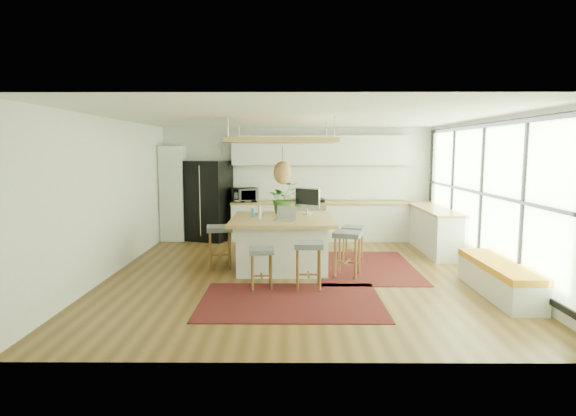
{
  "coord_description": "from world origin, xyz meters",
  "views": [
    {
      "loc": [
        -0.15,
        -8.1,
        2.15
      ],
      "look_at": [
        -0.2,
        0.5,
        1.1
      ],
      "focal_mm": 29.59,
      "sensor_mm": 36.0,
      "label": 1
    }
  ],
  "objects_px": {
    "fridge": "(209,202)",
    "stool_right_back": "(353,243)",
    "stool_right_front": "(347,255)",
    "island_plant": "(282,201)",
    "stool_near_left": "(261,266)",
    "monitor": "(307,201)",
    "laptop": "(284,214)",
    "island": "(283,243)",
    "microwave": "(245,193)",
    "stool_near_right": "(308,267)",
    "stool_left_side": "(220,249)"
  },
  "relations": [
    {
      "from": "stool_right_back",
      "to": "laptop",
      "type": "distance_m",
      "value": 1.74
    },
    {
      "from": "stool_near_right",
      "to": "stool_right_front",
      "type": "distance_m",
      "value": 1.05
    },
    {
      "from": "stool_near_left",
      "to": "microwave",
      "type": "height_order",
      "value": "microwave"
    },
    {
      "from": "stool_near_left",
      "to": "island",
      "type": "bearing_deg",
      "value": 76.62
    },
    {
      "from": "fridge",
      "to": "laptop",
      "type": "height_order",
      "value": "fridge"
    },
    {
      "from": "fridge",
      "to": "island",
      "type": "relative_size",
      "value": 1.03
    },
    {
      "from": "fridge",
      "to": "stool_right_front",
      "type": "relative_size",
      "value": 2.47
    },
    {
      "from": "stool_right_front",
      "to": "island_plant",
      "type": "relative_size",
      "value": 1.25
    },
    {
      "from": "stool_left_side",
      "to": "island_plant",
      "type": "height_order",
      "value": "island_plant"
    },
    {
      "from": "fridge",
      "to": "stool_right_front",
      "type": "height_order",
      "value": "fridge"
    },
    {
      "from": "stool_right_front",
      "to": "island_plant",
      "type": "bearing_deg",
      "value": 135.15
    },
    {
      "from": "island",
      "to": "fridge",
      "type": "bearing_deg",
      "value": 123.88
    },
    {
      "from": "fridge",
      "to": "stool_near_right",
      "type": "xyz_separation_m",
      "value": [
        2.24,
        -4.07,
        -0.57
      ]
    },
    {
      "from": "laptop",
      "to": "island",
      "type": "bearing_deg",
      "value": 112.44
    },
    {
      "from": "stool_near_right",
      "to": "stool_right_front",
      "type": "relative_size",
      "value": 0.97
    },
    {
      "from": "stool_right_back",
      "to": "monitor",
      "type": "distance_m",
      "value": 1.23
    },
    {
      "from": "fridge",
      "to": "stool_near_left",
      "type": "xyz_separation_m",
      "value": [
        1.51,
        -4.03,
        -0.57
      ]
    },
    {
      "from": "fridge",
      "to": "stool_right_front",
      "type": "distance_m",
      "value": 4.44
    },
    {
      "from": "stool_near_left",
      "to": "monitor",
      "type": "height_order",
      "value": "monitor"
    },
    {
      "from": "stool_near_left",
      "to": "stool_right_back",
      "type": "distance_m",
      "value": 2.49
    },
    {
      "from": "microwave",
      "to": "stool_right_front",
      "type": "bearing_deg",
      "value": -72.45
    },
    {
      "from": "island",
      "to": "stool_right_back",
      "type": "height_order",
      "value": "island"
    },
    {
      "from": "island",
      "to": "microwave",
      "type": "height_order",
      "value": "microwave"
    },
    {
      "from": "island",
      "to": "microwave",
      "type": "xyz_separation_m",
      "value": [
        -0.96,
        2.69,
        0.66
      ]
    },
    {
      "from": "fridge",
      "to": "monitor",
      "type": "height_order",
      "value": "fridge"
    },
    {
      "from": "laptop",
      "to": "stool_right_back",
      "type": "bearing_deg",
      "value": 51.23
    },
    {
      "from": "monitor",
      "to": "island_plant",
      "type": "xyz_separation_m",
      "value": [
        -0.48,
        0.12,
        -0.02
      ]
    },
    {
      "from": "stool_near_right",
      "to": "stool_left_side",
      "type": "height_order",
      "value": "stool_left_side"
    },
    {
      "from": "stool_near_left",
      "to": "microwave",
      "type": "xyz_separation_m",
      "value": [
        -0.64,
        4.01,
        0.77
      ]
    },
    {
      "from": "island",
      "to": "stool_right_back",
      "type": "xyz_separation_m",
      "value": [
        1.36,
        0.53,
        -0.11
      ]
    },
    {
      "from": "stool_near_left",
      "to": "laptop",
      "type": "relative_size",
      "value": 1.68
    },
    {
      "from": "fridge",
      "to": "island",
      "type": "bearing_deg",
      "value": -35.79
    },
    {
      "from": "laptop",
      "to": "island_plant",
      "type": "distance_m",
      "value": 0.93
    },
    {
      "from": "island_plant",
      "to": "monitor",
      "type": "bearing_deg",
      "value": -13.78
    },
    {
      "from": "stool_right_front",
      "to": "island_plant",
      "type": "distance_m",
      "value": 1.79
    },
    {
      "from": "stool_right_front",
      "to": "monitor",
      "type": "height_order",
      "value": "monitor"
    },
    {
      "from": "fridge",
      "to": "stool_near_right",
      "type": "height_order",
      "value": "fridge"
    },
    {
      "from": "fridge",
      "to": "stool_right_back",
      "type": "bearing_deg",
      "value": -14.19
    },
    {
      "from": "stool_near_left",
      "to": "island_plant",
      "type": "bearing_deg",
      "value": 80.99
    },
    {
      "from": "stool_right_front",
      "to": "stool_left_side",
      "type": "relative_size",
      "value": 0.99
    },
    {
      "from": "laptop",
      "to": "microwave",
      "type": "distance_m",
      "value": 3.21
    },
    {
      "from": "monitor",
      "to": "island_plant",
      "type": "bearing_deg",
      "value": -160.12
    },
    {
      "from": "fridge",
      "to": "microwave",
      "type": "height_order",
      "value": "fridge"
    },
    {
      "from": "microwave",
      "to": "island_plant",
      "type": "distance_m",
      "value": 2.33
    },
    {
      "from": "fridge",
      "to": "monitor",
      "type": "xyz_separation_m",
      "value": [
        2.28,
        -2.27,
        0.26
      ]
    },
    {
      "from": "stool_near_right",
      "to": "stool_right_back",
      "type": "bearing_deg",
      "value": 63.54
    },
    {
      "from": "stool_near_right",
      "to": "laptop",
      "type": "height_order",
      "value": "laptop"
    },
    {
      "from": "monitor",
      "to": "laptop",
      "type": "bearing_deg",
      "value": -84.13
    },
    {
      "from": "fridge",
      "to": "stool_near_left",
      "type": "bearing_deg",
      "value": -49.17
    },
    {
      "from": "stool_near_left",
      "to": "stool_right_back",
      "type": "relative_size",
      "value": 0.93
    }
  ]
}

